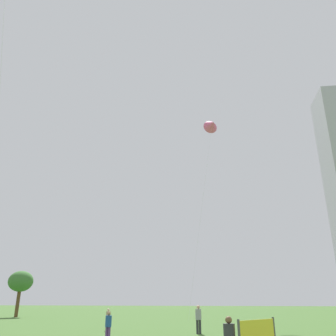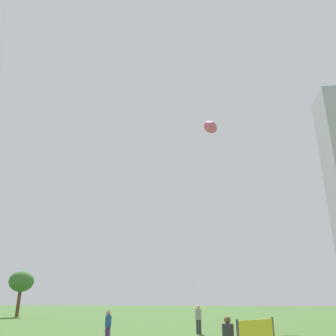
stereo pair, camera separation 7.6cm
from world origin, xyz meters
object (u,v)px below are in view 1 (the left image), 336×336
(person_standing_2, at_px, (108,318))
(park_tree_2, at_px, (21,282))
(person_standing_3, at_px, (198,317))
(person_standing_1, at_px, (108,324))
(kite_flying_1, at_px, (212,125))

(person_standing_2, bearing_deg, park_tree_2, -15.14)
(person_standing_2, distance_m, person_standing_3, 7.18)
(person_standing_2, xyz_separation_m, person_standing_3, (7.04, -1.41, 0.15))
(person_standing_1, height_order, kite_flying_1, kite_flying_1)
(person_standing_2, relative_size, kite_flying_1, 0.06)
(person_standing_1, bearing_deg, park_tree_2, -46.60)
(person_standing_2, height_order, park_tree_2, park_tree_2)
(person_standing_3, bearing_deg, person_standing_2, 157.22)
(kite_flying_1, bearing_deg, person_standing_3, -91.83)
(park_tree_2, bearing_deg, person_standing_1, -49.15)
(person_standing_3, height_order, park_tree_2, park_tree_2)
(person_standing_2, bearing_deg, person_standing_1, 138.71)
(person_standing_2, distance_m, park_tree_2, 27.92)
(person_standing_3, xyz_separation_m, park_tree_2, (-27.11, 20.47, 3.51))
(person_standing_3, bearing_deg, park_tree_2, 131.45)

